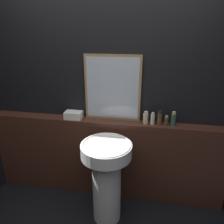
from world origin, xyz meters
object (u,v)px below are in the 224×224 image
shampoo_bottle (146,118)px  conditioner_bottle (153,119)px  body_wash_bottle (166,121)px  towel_stack (74,115)px  mirror (113,88)px  hand_soap_bottle (173,119)px  pedestal_sink (107,175)px  lotion_bottle (160,118)px

shampoo_bottle → conditioner_bottle: 0.07m
conditioner_bottle → body_wash_bottle: size_ratio=1.23×
towel_stack → shampoo_bottle: size_ratio=1.40×
mirror → towel_stack: bearing=-172.0°
mirror → hand_soap_bottle: mirror is taller
pedestal_sink → lotion_bottle: 0.82m
hand_soap_bottle → towel_stack: bearing=180.0°
shampoo_bottle → lotion_bottle: 0.15m
towel_stack → body_wash_bottle: 1.04m
shampoo_bottle → conditioner_bottle: size_ratio=1.05×
mirror → lotion_bottle: 0.60m
mirror → hand_soap_bottle: size_ratio=4.55×
shampoo_bottle → body_wash_bottle: bearing=0.0°
shampoo_bottle → lotion_bottle: bearing=0.0°
shampoo_bottle → lotion_bottle: size_ratio=0.87×
shampoo_bottle → lotion_bottle: lotion_bottle is taller
conditioner_bottle → mirror: bearing=172.1°
towel_stack → body_wash_bottle: body_wash_bottle is taller
lotion_bottle → body_wash_bottle: (0.07, 0.00, -0.02)m
pedestal_sink → conditioner_bottle: (0.43, 0.40, 0.49)m
body_wash_bottle → lotion_bottle: bearing=180.0°
shampoo_bottle → hand_soap_bottle: hand_soap_bottle is taller
shampoo_bottle → conditioner_bottle: (0.07, 0.00, -0.00)m
lotion_bottle → pedestal_sink: bearing=-141.9°
pedestal_sink → mirror: bearing=92.6°
hand_soap_bottle → lotion_bottle: bearing=180.0°
lotion_bottle → hand_soap_bottle: bearing=0.0°
pedestal_sink → mirror: mirror is taller
lotion_bottle → body_wash_bottle: bearing=0.0°
pedestal_sink → shampoo_bottle: (0.36, 0.40, 0.50)m
body_wash_bottle → hand_soap_bottle: 0.08m
pedestal_sink → hand_soap_bottle: (0.65, 0.40, 0.50)m
mirror → pedestal_sink: bearing=-87.4°
conditioner_bottle → body_wash_bottle: (0.15, 0.00, -0.01)m
conditioner_bottle → lotion_bottle: size_ratio=0.84×
towel_stack → body_wash_bottle: bearing=0.0°
shampoo_bottle → hand_soap_bottle: 0.29m
pedestal_sink → mirror: size_ratio=1.27×
mirror → body_wash_bottle: mirror is taller
shampoo_bottle → body_wash_bottle: (0.22, 0.00, -0.01)m
mirror → body_wash_bottle: bearing=-6.0°
pedestal_sink → lotion_bottle: lotion_bottle is taller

